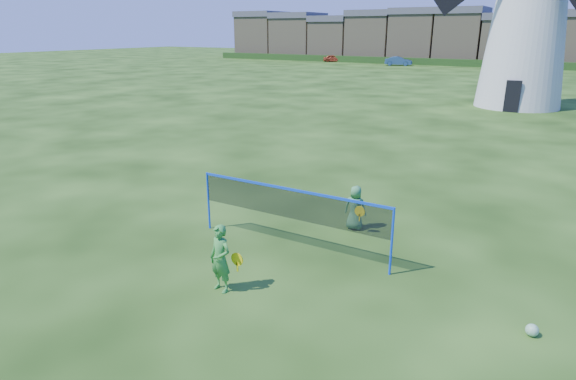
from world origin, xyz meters
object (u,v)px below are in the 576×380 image
at_px(car_right, 399,61).
at_px(car_left, 333,58).
at_px(player_girl, 220,259).
at_px(player_boy, 355,208).
at_px(badminton_net, 290,205).
at_px(play_ball, 532,330).
at_px(windmill, 529,18).

bearing_deg(car_right, car_left, 64.27).
xyz_separation_m(player_girl, player_boy, (1.04, 4.34, -0.11)).
xyz_separation_m(player_boy, car_right, (-19.12, 60.47, 0.05)).
xyz_separation_m(badminton_net, play_ball, (5.36, -0.85, -1.03)).
relative_size(car_left, car_right, 0.83).
xyz_separation_m(windmill, car_right, (-20.08, 34.92, -5.12)).
relative_size(player_boy, car_left, 0.36).
relative_size(badminton_net, car_right, 1.29).
distance_m(badminton_net, player_boy, 2.19).
height_order(badminton_net, play_ball, badminton_net).
bearing_deg(windmill, player_girl, -93.83).
height_order(badminton_net, car_right, badminton_net).
distance_m(badminton_net, car_left, 72.09).
distance_m(badminton_net, play_ball, 5.53).
distance_m(player_girl, play_ball, 5.81).
bearing_deg(windmill, play_ball, -82.83).
bearing_deg(car_left, windmill, -160.82).
xyz_separation_m(badminton_net, car_left, (-30.39, 65.37, -0.58)).
bearing_deg(badminton_net, car_right, 106.33).
height_order(player_boy, car_left, player_boy).
height_order(windmill, badminton_net, windmill).
xyz_separation_m(play_ball, car_right, (-23.65, 63.27, 0.54)).
relative_size(windmill, car_left, 4.99).
height_order(windmill, player_boy, windmill).
bearing_deg(player_girl, windmill, 94.68).
height_order(windmill, play_ball, windmill).
height_order(player_boy, car_right, car_right).
xyz_separation_m(player_boy, play_ball, (4.53, -2.81, -0.48)).
relative_size(player_boy, car_right, 0.30).
bearing_deg(car_left, player_girl, -177.17).
bearing_deg(player_girl, badminton_net, 93.58).
distance_m(player_boy, play_ball, 5.35).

